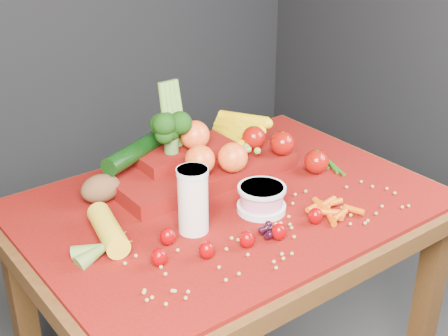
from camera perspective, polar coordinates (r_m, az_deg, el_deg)
table at (r=1.70m, az=0.41°, el=-6.15°), size 1.10×0.80×0.75m
red_cloth at (r=1.65m, az=0.42°, el=-3.18°), size 1.05×0.75×0.01m
milk_glass at (r=1.47m, az=-2.86°, el=-2.77°), size 0.08×0.08×0.17m
yogurt_bowl at (r=1.58m, az=3.46°, el=-2.74°), size 0.13×0.13×0.07m
strawberry_scatter at (r=1.45m, az=0.62°, el=-6.32°), size 0.44×0.18×0.05m
dark_grape_cluster at (r=1.50m, az=4.29°, el=-5.66°), size 0.06×0.05×0.03m
soybean_scatter at (r=1.51m, az=5.07°, el=-5.79°), size 0.84×0.24×0.01m
corn_ear at (r=1.46m, az=-10.85°, el=-6.67°), size 0.21×0.25×0.06m
potato at (r=1.66m, az=-11.20°, el=-1.84°), size 0.11×0.08×0.07m
baby_carrot_pile at (r=1.60m, az=10.33°, el=-3.69°), size 0.17×0.17×0.03m
green_bean_pile at (r=1.85m, az=9.55°, el=0.36°), size 0.14×0.12×0.01m
produce_mound at (r=1.75m, az=-1.66°, el=1.10°), size 0.59×0.36×0.27m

